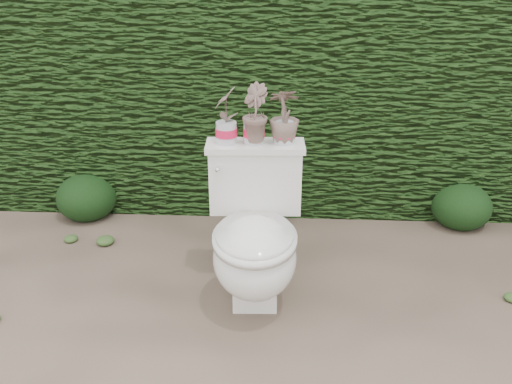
# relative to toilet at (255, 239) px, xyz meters

# --- Properties ---
(ground) EXTENTS (60.00, 60.00, 0.00)m
(ground) POSITION_rel_toilet_xyz_m (-0.00, -0.16, -0.36)
(ground) COLOR #7F6A57
(ground) RESTS_ON ground
(hedge) EXTENTS (8.00, 1.00, 1.60)m
(hedge) POSITION_rel_toilet_xyz_m (-0.00, 1.44, 0.44)
(hedge) COLOR #2A4E1A
(hedge) RESTS_ON ground
(toilet) EXTENTS (0.51, 0.70, 0.78)m
(toilet) POSITION_rel_toilet_xyz_m (0.00, 0.00, 0.00)
(toilet) COLOR silver
(toilet) RESTS_ON ground
(potted_plant_left) EXTENTS (0.12, 0.16, 0.28)m
(potted_plant_left) POSITION_rel_toilet_xyz_m (-0.16, 0.23, 0.56)
(potted_plant_left) COLOR #25782A
(potted_plant_left) RESTS_ON toilet
(potted_plant_center) EXTENTS (0.18, 0.19, 0.29)m
(potted_plant_center) POSITION_rel_toilet_xyz_m (-0.02, 0.24, 0.56)
(potted_plant_center) COLOR #25782A
(potted_plant_center) RESTS_ON toilet
(potted_plant_right) EXTENTS (0.17, 0.17, 0.27)m
(potted_plant_right) POSITION_rel_toilet_xyz_m (0.13, 0.25, 0.55)
(potted_plant_right) COLOR #25782A
(potted_plant_right) RESTS_ON toilet
(liriope_clump_1) EXTENTS (0.40, 0.40, 0.32)m
(liriope_clump_1) POSITION_rel_toilet_xyz_m (-1.18, 0.92, -0.20)
(liriope_clump_1) COLOR #173412
(liriope_clump_1) RESTS_ON ground
(liriope_clump_2) EXTENTS (0.35, 0.35, 0.28)m
(liriope_clump_2) POSITION_rel_toilet_xyz_m (0.01, 0.93, -0.21)
(liriope_clump_2) COLOR #173412
(liriope_clump_2) RESTS_ON ground
(liriope_clump_3) EXTENTS (0.38, 0.38, 0.31)m
(liriope_clump_3) POSITION_rel_toilet_xyz_m (1.30, 0.92, -0.20)
(liriope_clump_3) COLOR #173412
(liriope_clump_3) RESTS_ON ground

